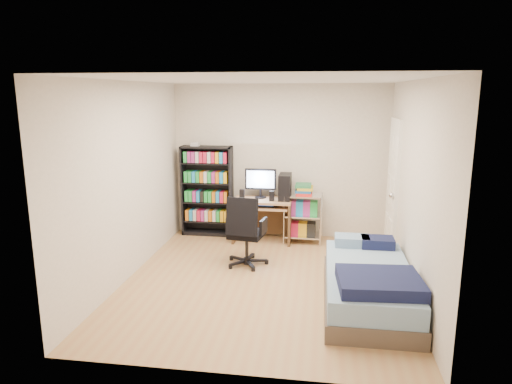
% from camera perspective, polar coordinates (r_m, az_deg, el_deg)
% --- Properties ---
extents(room, '(3.58, 4.08, 2.58)m').
position_cam_1_polar(room, '(5.56, 1.05, 0.86)').
color(room, '#A98454').
rests_on(room, ground).
extents(media_shelf, '(0.84, 0.28, 1.56)m').
position_cam_1_polar(media_shelf, '(7.65, -6.12, 0.28)').
color(media_shelf, black).
rests_on(media_shelf, room).
extents(computer_desk, '(0.93, 0.54, 1.17)m').
position_cam_1_polar(computer_desk, '(7.31, 1.59, -1.34)').
color(computer_desk, tan).
rests_on(computer_desk, room).
extents(office_chair, '(0.67, 0.67, 1.00)m').
position_cam_1_polar(office_chair, '(6.33, -1.28, -6.45)').
color(office_chair, black).
rests_on(office_chair, room).
extents(wire_cart, '(0.61, 0.44, 0.96)m').
position_cam_1_polar(wire_cart, '(7.28, 5.94, -1.49)').
color(wire_cart, silver).
rests_on(wire_cart, room).
extents(bed, '(0.97, 1.93, 0.55)m').
position_cam_1_polar(bed, '(5.39, 13.90, -11.10)').
color(bed, '#4E413A').
rests_on(bed, room).
extents(door, '(0.12, 0.80, 2.00)m').
position_cam_1_polar(door, '(6.96, 16.72, 0.57)').
color(door, white).
rests_on(door, room).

